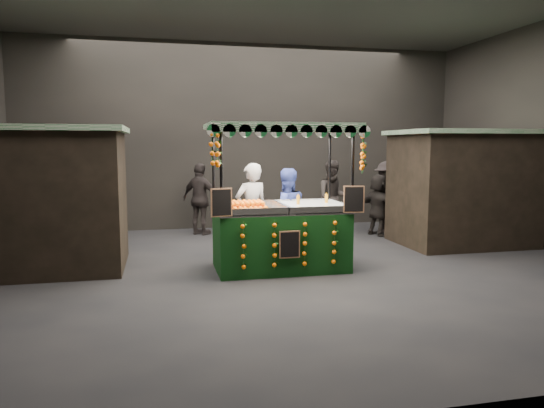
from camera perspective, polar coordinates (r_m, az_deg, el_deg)
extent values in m
plane|color=black|center=(9.26, 2.28, -7.44)|extent=(12.00, 12.00, 0.00)
cube|color=black|center=(13.88, -3.02, 7.68)|extent=(12.00, 0.10, 5.00)
cube|color=black|center=(4.35, 19.82, 9.42)|extent=(12.00, 0.10, 5.00)
cube|color=black|center=(9.95, -24.62, 0.25)|extent=(2.80, 2.00, 2.50)
cube|color=#125524|center=(9.91, -24.99, 7.74)|extent=(3.00, 2.20, 0.10)
cube|color=black|center=(12.24, 20.74, 1.52)|extent=(2.80, 2.00, 2.50)
cube|color=#125524|center=(12.20, 21.00, 7.61)|extent=(3.00, 2.20, 0.10)
cube|color=black|center=(9.20, 0.94, -4.14)|extent=(2.34, 1.28, 1.07)
cube|color=silver|center=(9.11, 0.95, -0.71)|extent=(2.34, 1.28, 0.04)
cylinder|color=black|center=(8.29, -5.74, -0.15)|extent=(0.05, 0.05, 2.56)
cylinder|color=black|center=(8.86, 9.07, 0.24)|extent=(0.05, 0.05, 2.56)
cylinder|color=black|center=(9.49, -6.62, 0.71)|extent=(0.05, 0.05, 2.56)
cylinder|color=black|center=(9.99, 6.50, 1.01)|extent=(0.05, 0.05, 2.56)
cube|color=#125524|center=(9.04, 0.97, 8.84)|extent=(2.61, 1.55, 0.09)
cube|color=silver|center=(9.27, 4.79, -0.21)|extent=(1.04, 1.15, 0.09)
cube|color=black|center=(8.22, -5.76, 0.17)|extent=(0.36, 0.10, 0.47)
cube|color=black|center=(8.80, 9.30, 0.54)|extent=(0.36, 0.10, 0.47)
cube|color=black|center=(8.54, 2.02, -4.62)|extent=(0.36, 0.03, 0.47)
imported|color=gray|center=(9.98, -2.35, -0.82)|extent=(0.81, 0.65, 1.91)
imported|color=navy|center=(10.07, 1.62, -1.07)|extent=(0.91, 0.73, 1.81)
imported|color=black|center=(12.41, -1.87, -0.19)|extent=(0.67, 0.58, 1.55)
imported|color=#2A2422|center=(12.69, 7.01, 0.68)|extent=(0.96, 0.77, 1.89)
imported|color=#292221|center=(12.80, -8.11, 0.57)|extent=(1.10, 1.03, 1.82)
imported|color=black|center=(13.41, 12.89, 0.82)|extent=(1.30, 1.36, 1.86)
imported|color=#282421|center=(12.82, -18.26, -0.30)|extent=(0.84, 0.63, 1.55)
imported|color=black|center=(12.87, 11.99, -0.08)|extent=(0.86, 1.51, 1.55)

